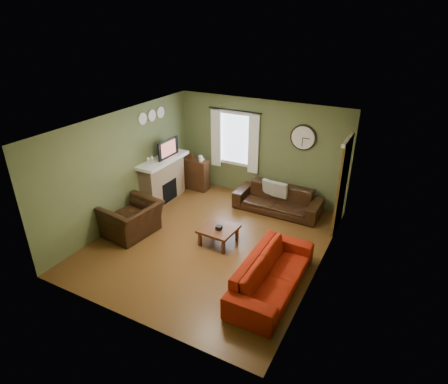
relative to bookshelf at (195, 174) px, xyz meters
The scene contains 31 objects.
floor 2.78m from the bookshelf, 51.16° to the right, with size 4.60×5.20×0.00m, color brown.
ceiling 3.50m from the bookshelf, 51.16° to the right, with size 4.60×5.20×0.00m, color white.
wall_left 2.38m from the bookshelf, 105.08° to the right, with size 0.00×5.20×2.60m, color #5B673B.
wall_right 4.64m from the bookshelf, 28.01° to the right, with size 0.00×5.20×2.60m, color #5B673B.
wall_back 1.98m from the bookshelf, 14.94° to the left, with size 4.60×0.00×2.60m, color #5B673B.
wall_front 5.12m from the bookshelf, 70.02° to the right, with size 4.60×0.00×2.60m, color #5B673B.
fireplace 1.07m from the bookshelf, 110.83° to the right, with size 0.40×1.40×1.10m, color tan.
firebox 1.02m from the bookshelf, 100.68° to the right, with size 0.04×0.60×0.55m, color black.
mantel 1.26m from the bookshelf, 109.30° to the right, with size 0.58×1.60×0.08m, color white.
tv 1.29m from the bookshelf, 111.25° to the right, with size 0.60×0.08×0.35m, color black.
tv_screen 1.31m from the bookshelf, 106.36° to the right, with size 0.02×0.62×0.36m, color #994C3F.
medallion_left 2.32m from the bookshelf, 112.56° to the right, with size 0.28×0.28×0.03m, color white.
medallion_mid 2.14m from the bookshelf, 119.35° to the right, with size 0.28×0.28×0.03m, color white.
medallion_right 2.00m from the bookshelf, 131.01° to the right, with size 0.28×0.28×0.03m, color white.
window_pane 1.54m from the bookshelf, 23.26° to the left, with size 1.00×0.02×1.30m, color silver, non-canonical shape.
curtain_rod 2.13m from the bookshelf, 18.37° to the left, with size 0.03×0.03×1.50m, color black.
curtain_left 1.17m from the bookshelf, 35.68° to the left, with size 0.28×0.04×1.55m, color white.
curtain_right 1.90m from the bookshelf, 12.19° to the left, with size 0.28×0.04×1.55m, color white.
wall_clock 3.16m from the bookshelf, ahead, with size 0.64×0.06×0.64m, color white, non-canonical shape.
door 4.05m from the bookshelf, ahead, with size 0.05×0.90×2.10m, color brown.
bookshelf is the anchor object (origin of this frame).
book 0.54m from the bookshelf, 43.16° to the left, with size 0.15×0.20×0.02m, color #502915.
sofa_brown 2.50m from the bookshelf, ahead, with size 2.14×0.84×0.62m, color black.
pillow_left 2.50m from the bookshelf, ahead, with size 0.39×0.12×0.39m, color #989B92.
pillow_right 2.22m from the bookshelf, ahead, with size 0.37×0.11×0.37m, color #989B92.
sofa_red 4.54m from the bookshelf, 40.73° to the right, with size 2.26×0.88×0.66m, color maroon.
armchair 2.68m from the bookshelf, 89.81° to the right, with size 1.15×1.01×0.75m, color black.
coffee_table 2.85m from the bookshelf, 48.17° to the right, with size 0.72×0.72×0.39m, color #502915, non-canonical shape.
tissue_box 2.92m from the bookshelf, 48.39° to the right, with size 0.12×0.12×0.09m, color black.
wine_glass_a 1.80m from the bookshelf, 101.92° to the right, with size 0.07×0.07×0.21m, color white, non-canonical shape.
wine_glass_b 1.67m from the bookshelf, 103.09° to the right, with size 0.07×0.07×0.19m, color white, non-canonical shape.
Camera 1 is at (3.46, -5.94, 4.53)m, focal length 30.00 mm.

